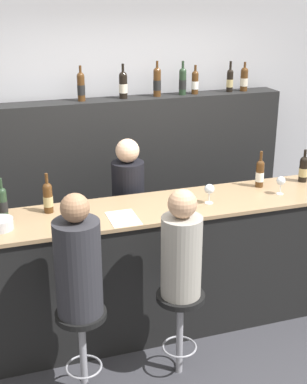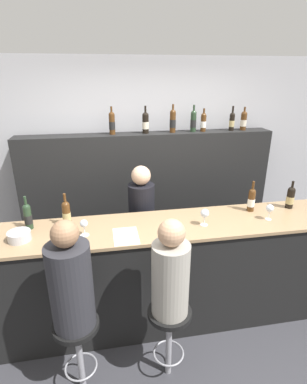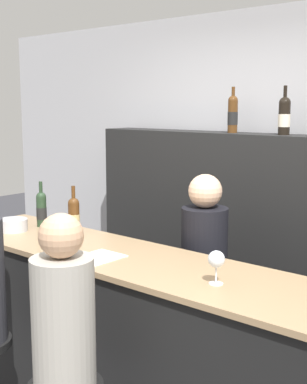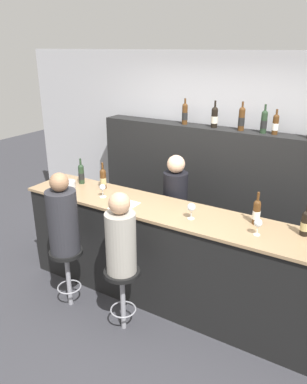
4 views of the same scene
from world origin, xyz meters
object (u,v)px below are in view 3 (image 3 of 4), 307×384
at_px(wine_glass_0, 64,228).
at_px(bartender, 203,302).
at_px(wine_bottle_counter_0, 41,209).
at_px(metal_bowl, 13,225).
at_px(wine_glass_1, 216,260).
at_px(guest_seated_right, 63,310).
at_px(wine_bottle_counter_1, 74,215).
at_px(wine_bottle_backbar_0, 233,114).
at_px(wine_bottle_backbar_1, 284,115).

height_order(wine_glass_0, bartender, bartender).
distance_m(wine_bottle_counter_0, metal_bowl, 0.22).
height_order(wine_glass_1, guest_seated_right, guest_seated_right).
bearing_deg(guest_seated_right, wine_bottle_counter_1, 136.23).
xyz_separation_m(wine_bottle_counter_0, bartender, (1.07, 0.40, -0.51)).
distance_m(wine_bottle_counter_1, metal_bowl, 0.43).
bearing_deg(metal_bowl, wine_bottle_backbar_0, 56.00).
bearing_deg(wine_bottle_backbar_0, wine_glass_0, -104.45).
relative_size(wine_bottle_backbar_0, metal_bowl, 1.73).
bearing_deg(metal_bowl, bartender, 28.52).
bearing_deg(wine_bottle_backbar_0, wine_bottle_counter_0, -127.47).
relative_size(wine_glass_1, guest_seated_right, 0.20).
bearing_deg(wine_glass_1, wine_bottle_backbar_1, 104.81).
height_order(wine_bottle_counter_0, wine_bottle_backbar_0, wine_bottle_backbar_0).
xyz_separation_m(wine_glass_1, guest_seated_right, (-0.44, -0.54, -0.19)).
bearing_deg(wine_bottle_backbar_0, wine_glass_1, -60.08).
bearing_deg(wine_bottle_counter_0, wine_glass_1, -7.76).
bearing_deg(wine_bottle_counter_0, wine_bottle_counter_1, 0.00).
bearing_deg(wine_bottle_counter_1, metal_bowl, -151.15).
xyz_separation_m(wine_bottle_counter_1, metal_bowl, (-0.37, -0.20, -0.08)).
bearing_deg(guest_seated_right, wine_glass_0, 139.17).
bearing_deg(wine_glass_0, wine_bottle_backbar_1, 60.37).
bearing_deg(wine_bottle_counter_0, metal_bowl, -100.71).
distance_m(wine_bottle_backbar_1, guest_seated_right, 2.01).
relative_size(wine_bottle_counter_1, wine_glass_1, 1.96).
bearing_deg(guest_seated_right, wine_bottle_backbar_1, 86.85).
bearing_deg(metal_bowl, wine_bottle_backbar_1, 45.35).
bearing_deg(metal_bowl, guest_seated_right, -25.54).
distance_m(wine_bottle_counter_0, wine_glass_0, 0.54).
relative_size(metal_bowl, guest_seated_right, 0.24).
relative_size(wine_bottle_counter_1, wine_bottle_backbar_0, 0.97).
bearing_deg(metal_bowl, wine_glass_0, -1.02).
distance_m(wine_glass_0, bartender, 0.97).
bearing_deg(bartender, wine_bottle_counter_0, -159.57).
distance_m(wine_bottle_backbar_1, bartender, 1.33).
xyz_separation_m(wine_bottle_backbar_1, guest_seated_right, (-0.10, -1.83, -0.82)).
height_order(wine_bottle_backbar_1, guest_seated_right, wine_bottle_backbar_1).
bearing_deg(wine_bottle_counter_0, wine_glass_0, -23.43).
xyz_separation_m(wine_bottle_counter_1, wine_glass_0, (0.16, -0.21, -0.02)).
relative_size(wine_bottle_backbar_1, wine_glass_0, 2.20).
bearing_deg(wine_glass_0, wine_glass_1, 0.00).
distance_m(wine_bottle_counter_0, guest_seated_right, 1.37).
bearing_deg(wine_bottle_backbar_0, bartender, -70.06).
distance_m(wine_bottle_backbar_0, guest_seated_right, 2.03).
xyz_separation_m(wine_bottle_counter_0, wine_bottle_counter_1, (0.33, 0.00, -0.00)).
bearing_deg(wine_bottle_backbar_0, guest_seated_right, -80.72).
bearing_deg(wine_glass_0, guest_seated_right, -40.83).
bearing_deg(bartender, guest_seated_right, -87.31).
xyz_separation_m(wine_bottle_counter_0, wine_bottle_backbar_0, (0.82, 1.07, 0.63)).
xyz_separation_m(wine_bottle_counter_0, wine_glass_0, (0.49, -0.21, -0.02)).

